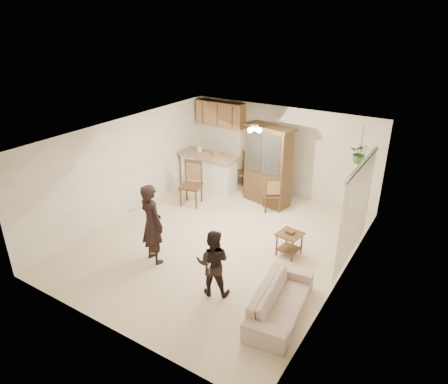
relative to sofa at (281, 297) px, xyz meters
The scene contains 23 objects.
floor 2.63m from the sofa, 146.55° to the left, with size 6.50×6.50×0.00m, color beige.
ceiling 3.37m from the sofa, 146.55° to the left, with size 5.50×6.50×0.02m, color silver.
wall_back 5.24m from the sofa, 114.91° to the left, with size 5.50×0.02×2.50m, color white.
wall_front 2.97m from the sofa, 140.23° to the right, with size 5.50×0.02×2.50m, color white.
wall_left 5.21m from the sofa, 163.73° to the left, with size 0.02×6.50×2.50m, color white.
wall_right 1.78m from the sofa, 68.27° to the left, with size 0.02×6.50×2.50m, color white.
breakfast_bar 5.53m from the sofa, 136.75° to the left, with size 1.60×0.55×1.00m, color silver.
bar_top 5.57m from the sofa, 136.75° to the left, with size 1.75×0.70×0.08m, color tan.
upper_cabinets 6.32m from the sofa, 132.12° to the left, with size 1.50×0.34×0.70m, color #91613F.
vertical_blinds 2.51m from the sofa, 77.15° to the left, with size 0.06×2.30×2.10m, color silver, non-canonical shape.
ceiling_fixture 3.87m from the sofa, 126.85° to the left, with size 0.36×0.36×0.20m, color #F7E7B9, non-canonical shape.
hanging_plant 4.12m from the sofa, 88.16° to the left, with size 0.43×0.37×0.48m, color #235020.
plant_cord 4.24m from the sofa, 88.16° to the left, with size 0.01×0.01×0.65m, color black.
sofa is the anchor object (origin of this frame).
adult 2.99m from the sofa, behind, with size 0.66×0.43×1.80m, color black.
child 1.34m from the sofa, behind, with size 0.66×0.51×1.35m, color black.
china_hutch 4.54m from the sofa, 119.38° to the left, with size 1.44×0.82×2.15m.
side_table 1.90m from the sofa, 109.00° to the left, with size 0.54×0.54×0.58m.
chair_bar 4.72m from the sofa, 145.12° to the left, with size 0.65×0.65×1.19m.
chair_hutch_left 5.43m from the sofa, 128.16° to the left, with size 0.69×0.69×1.10m.
chair_hutch_right 4.00m from the sofa, 118.00° to the left, with size 0.63×0.63×1.02m.
controller_adult 3.21m from the sofa, behind, with size 0.05×0.15×0.05m, color white.
controller_child 1.33m from the sofa, 160.94° to the right, with size 0.03×0.11×0.03m, color white.
Camera 1 is at (4.25, -6.58, 4.79)m, focal length 32.00 mm.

